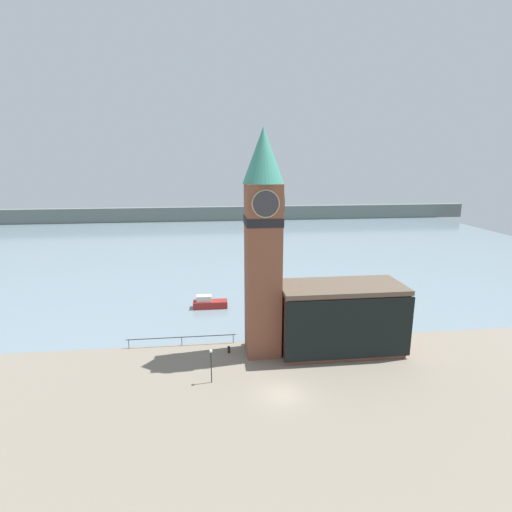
{
  "coord_description": "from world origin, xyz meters",
  "views": [
    {
      "loc": [
        -6.28,
        -32.5,
        21.2
      ],
      "look_at": [
        -1.67,
        6.5,
        11.77
      ],
      "focal_mm": 28.0,
      "sensor_mm": 36.0,
      "label": 1
    }
  ],
  "objects_px": {
    "pier_building": "(341,318)",
    "mooring_bollard_near": "(229,349)",
    "boat_near": "(209,303)",
    "lamp_post": "(211,359)",
    "clock_tower": "(263,240)"
  },
  "relations": [
    {
      "from": "boat_near",
      "to": "mooring_bollard_near",
      "type": "distance_m",
      "value": 14.67
    },
    {
      "from": "boat_near",
      "to": "lamp_post",
      "type": "height_order",
      "value": "lamp_post"
    },
    {
      "from": "clock_tower",
      "to": "pier_building",
      "type": "bearing_deg",
      "value": -2.79
    },
    {
      "from": "clock_tower",
      "to": "boat_near",
      "type": "bearing_deg",
      "value": 111.95
    },
    {
      "from": "pier_building",
      "to": "boat_near",
      "type": "height_order",
      "value": "pier_building"
    },
    {
      "from": "pier_building",
      "to": "mooring_bollard_near",
      "type": "relative_size",
      "value": 17.82
    },
    {
      "from": "clock_tower",
      "to": "boat_near",
      "type": "distance_m",
      "value": 20.2
    },
    {
      "from": "mooring_bollard_near",
      "to": "lamp_post",
      "type": "height_order",
      "value": "lamp_post"
    },
    {
      "from": "lamp_post",
      "to": "clock_tower",
      "type": "bearing_deg",
      "value": 44.63
    },
    {
      "from": "pier_building",
      "to": "boat_near",
      "type": "distance_m",
      "value": 21.51
    },
    {
      "from": "mooring_bollard_near",
      "to": "lamp_post",
      "type": "relative_size",
      "value": 0.22
    },
    {
      "from": "clock_tower",
      "to": "pier_building",
      "type": "distance_m",
      "value": 12.68
    },
    {
      "from": "boat_near",
      "to": "pier_building",
      "type": "bearing_deg",
      "value": -45.52
    },
    {
      "from": "pier_building",
      "to": "mooring_bollard_near",
      "type": "height_order",
      "value": "pier_building"
    },
    {
      "from": "clock_tower",
      "to": "pier_building",
      "type": "xyz_separation_m",
      "value": [
        8.81,
        -0.43,
        -9.11
      ]
    }
  ]
}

